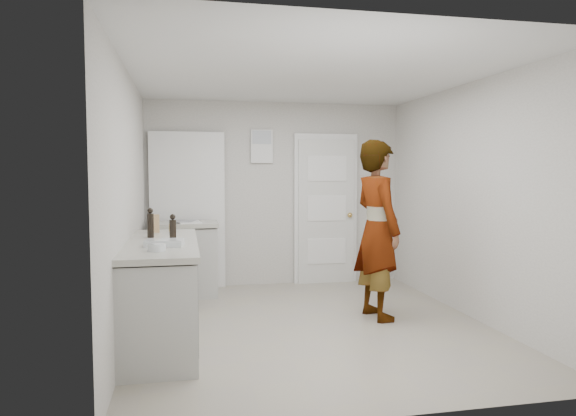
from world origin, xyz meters
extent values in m
plane|color=#A49C89|center=(0.00, 0.00, 0.00)|extent=(4.00, 4.00, 0.00)
plane|color=#B7B3AD|center=(0.00, 2.00, 1.25)|extent=(3.50, 0.00, 3.50)
plane|color=#B7B3AD|center=(0.00, -2.00, 1.25)|extent=(3.50, 0.00, 3.50)
plane|color=#B7B3AD|center=(-1.75, 0.00, 1.25)|extent=(0.00, 4.00, 4.00)
plane|color=#B7B3AD|center=(1.75, 0.00, 1.25)|extent=(0.00, 4.00, 4.00)
plane|color=silver|center=(0.00, 0.00, 2.50)|extent=(4.00, 4.00, 0.00)
cube|color=silver|center=(0.70, 1.93, 1.00)|extent=(0.80, 0.05, 2.00)
cube|color=white|center=(0.70, 1.96, 1.03)|extent=(0.90, 0.04, 2.10)
sphere|color=tan|center=(1.03, 1.88, 0.95)|extent=(0.07, 0.07, 0.07)
cube|color=white|center=(-0.20, 1.97, 1.90)|extent=(0.30, 0.02, 0.45)
cube|color=black|center=(-1.20, 1.97, 1.02)|extent=(0.90, 0.05, 2.04)
cube|color=white|center=(-1.20, 1.94, 1.03)|extent=(0.98, 0.02, 2.10)
cube|color=#B5B5B0|center=(-1.45, -0.20, 0.43)|extent=(0.60, 1.90, 0.86)
cube|color=black|center=(-1.45, -0.20, 0.04)|extent=(0.56, 1.86, 0.08)
cube|color=beige|center=(-1.45, -0.20, 0.90)|extent=(0.64, 1.96, 0.05)
cube|color=#B5B5B0|center=(-1.25, 1.55, 0.43)|extent=(0.80, 0.55, 0.86)
cube|color=black|center=(-1.25, 1.55, 0.04)|extent=(0.75, 0.54, 0.08)
cube|color=beige|center=(-1.25, 1.55, 0.90)|extent=(0.84, 0.61, 0.05)
imported|color=silver|center=(0.76, 0.15, 0.94)|extent=(0.56, 0.75, 1.89)
cube|color=#A68553|center=(-1.56, 0.48, 1.02)|extent=(0.12, 0.08, 0.19)
cylinder|color=tan|center=(-1.38, 0.57, 0.97)|extent=(0.05, 0.05, 0.08)
cylinder|color=black|center=(-1.35, -0.17, 1.02)|extent=(0.06, 0.06, 0.19)
sphere|color=black|center=(-1.35, -0.17, 1.14)|extent=(0.05, 0.05, 0.05)
cylinder|color=black|center=(-1.56, 0.09, 1.04)|extent=(0.06, 0.06, 0.23)
sphere|color=black|center=(-1.56, 0.09, 1.18)|extent=(0.05, 0.05, 0.05)
cube|color=silver|center=(-1.41, -0.51, 0.95)|extent=(0.34, 0.26, 0.05)
cube|color=white|center=(-1.41, -0.51, 0.95)|extent=(0.30, 0.22, 0.04)
cylinder|color=silver|center=(-1.46, -0.79, 0.95)|extent=(0.14, 0.14, 0.06)
sphere|color=white|center=(-1.48, -0.80, 0.95)|extent=(0.05, 0.05, 0.05)
sphere|color=white|center=(-1.44, -0.78, 0.95)|extent=(0.05, 0.05, 0.05)
cube|color=white|center=(-1.18, 1.50, 0.93)|extent=(0.31, 0.37, 0.01)
camera|label=1|loc=(-1.24, -4.95, 1.55)|focal=32.00mm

